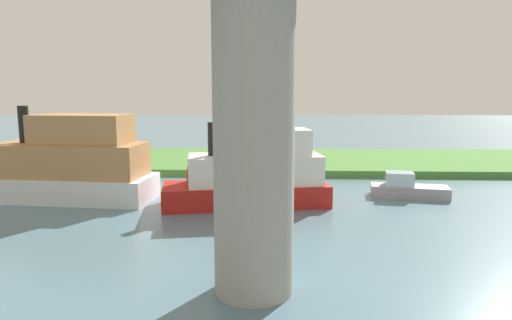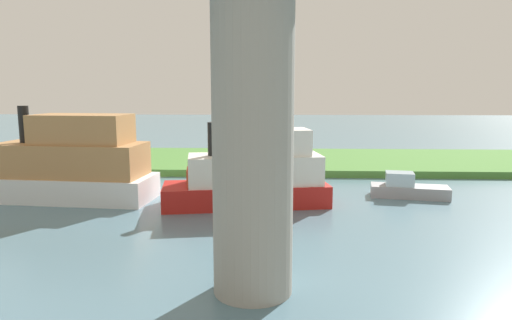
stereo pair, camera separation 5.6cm
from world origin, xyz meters
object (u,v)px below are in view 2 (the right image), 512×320
bridge_pylon (253,130)px  mooring_post (262,160)px  motorboat_white (67,165)px  pontoon_yellow (407,188)px  person_on_bank (217,158)px  houseboat_blue (251,175)px

bridge_pylon → mooring_post: size_ratio=9.75×
motorboat_white → mooring_post: bearing=-141.1°
motorboat_white → pontoon_yellow: motorboat_white is taller
person_on_bank → bridge_pylon: bearing=100.4°
pontoon_yellow → motorboat_white: bearing=3.9°
person_on_bank → pontoon_yellow: size_ratio=0.31×
mooring_post → pontoon_yellow: (-8.48, 7.19, -0.50)m
mooring_post → houseboat_blue: size_ratio=0.11×
bridge_pylon → person_on_bank: bearing=-79.6°
bridge_pylon → person_on_bank: 19.83m
person_on_bank → motorboat_white: (7.28, 7.87, 0.72)m
pontoon_yellow → houseboat_blue: size_ratio=0.50×
motorboat_white → houseboat_blue: motorboat_white is taller
bridge_pylon → mooring_post: bridge_pylon is taller
motorboat_white → bridge_pylon: bearing=133.8°
bridge_pylon → motorboat_white: 15.91m
bridge_pylon → houseboat_blue: bridge_pylon is taller
mooring_post → person_on_bank: bearing=10.9°
bridge_pylon → pontoon_yellow: bearing=-123.0°
mooring_post → motorboat_white: 13.54m
bridge_pylon → houseboat_blue: 10.97m
person_on_bank → houseboat_blue: bearing=108.8°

